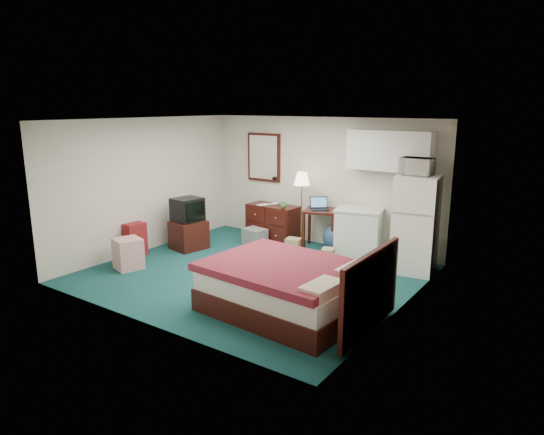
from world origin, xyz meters
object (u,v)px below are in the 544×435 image
Objects in this scene: floor_lamp at (301,209)px; bed at (286,288)px; tv_stand at (189,235)px; dresser at (273,222)px; desk at (320,229)px; fridge at (416,224)px; suitcase at (135,240)px; kitchen_counter at (359,233)px.

bed is (1.46, -2.77, -0.41)m from floor_lamp.
floor_lamp is at bearing 50.65° from tv_stand.
desk is (1.11, 0.02, 0.02)m from dresser.
bed is (-0.87, -2.55, -0.48)m from fridge.
floor_lamp reaches higher than suitcase.
floor_lamp is 0.90× the size of fridge.
tv_stand is at bearing -165.83° from kitchen_counter.
dresser is at bearing 167.83° from fridge.
bed is at bearing -3.06° from suitcase.
bed reaches higher than suitcase.
bed is at bearing -116.14° from fridge.
suitcase is at bearing 176.86° from bed.
floor_lamp is at bearing -0.83° from dresser.
desk is 3.02m from bed.
bed is (1.06, -2.83, -0.06)m from desk.
suitcase is at bearing -162.25° from fridge.
suitcase is (-2.15, -2.32, -0.42)m from floor_lamp.
desk is at bearing 45.81° from tv_stand.
fridge reaches higher than suitcase.
dresser reaches higher than tv_stand.
dresser is 1.73× the size of suitcase.
floor_lamp is 1.90× the size of desk.
tv_stand is (-3.14, 1.36, -0.05)m from bed.
desk is at bearing 8.03° from floor_lamp.
suitcase is (-3.36, -2.35, -0.12)m from kitchen_counter.
fridge reaches higher than tv_stand.
tv_stand is at bearing -170.76° from fridge.
bed is 3.42m from tv_stand.
floor_lamp is 3.16m from bed.
fridge is (1.93, -0.28, 0.42)m from desk.
desk is at bearing 3.21° from dresser.
tv_stand is at bearing 160.63° from bed.
fridge reaches higher than floor_lamp.
floor_lamp is 1.71× the size of kitchen_counter.
dresser is 1.11m from desk.
kitchen_counter is (1.91, -0.00, 0.06)m from dresser.
desk is 2.55m from tv_stand.
kitchen_counter is 4.10m from suitcase.
dresser is 0.66× the size of fridge.
floor_lamp is 1.25m from kitchen_counter.
kitchen_counter is at bearing 39.16° from suitcase.
dresser is at bearing 66.67° from tv_stand.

